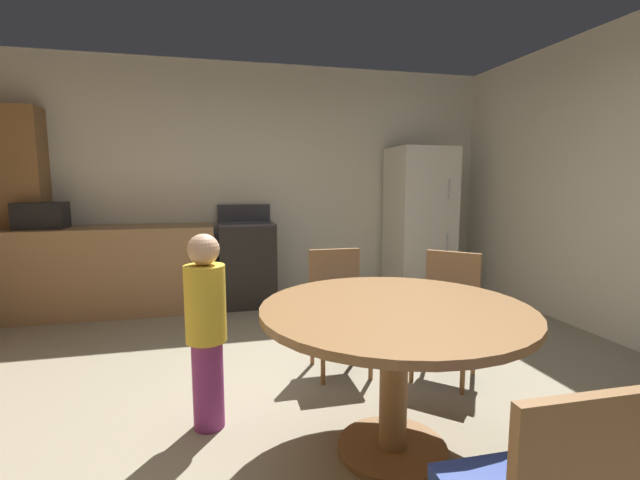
% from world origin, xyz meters
% --- Properties ---
extents(ground_plane, '(14.00, 14.00, 0.00)m').
position_xyz_m(ground_plane, '(0.00, 0.00, 0.00)').
color(ground_plane, gray).
extents(wall_back, '(5.85, 0.12, 2.70)m').
position_xyz_m(wall_back, '(0.00, 3.01, 1.35)').
color(wall_back, silver).
rests_on(wall_back, ground).
extents(kitchen_counter, '(2.08, 0.60, 0.90)m').
position_xyz_m(kitchen_counter, '(-1.58, 2.61, 0.45)').
color(kitchen_counter, '#9E754C').
rests_on(kitchen_counter, ground).
extents(pantry_column, '(0.44, 0.36, 2.10)m').
position_xyz_m(pantry_column, '(-2.40, 2.79, 1.05)').
color(pantry_column, olive).
rests_on(pantry_column, ground).
extents(oven_range, '(0.60, 0.60, 1.10)m').
position_xyz_m(oven_range, '(-0.19, 2.62, 0.47)').
color(oven_range, black).
rests_on(oven_range, ground).
extents(refrigerator, '(0.68, 0.68, 1.76)m').
position_xyz_m(refrigerator, '(1.86, 2.56, 0.88)').
color(refrigerator, silver).
rests_on(refrigerator, ground).
extents(microwave, '(0.44, 0.32, 0.26)m').
position_xyz_m(microwave, '(-2.19, 2.61, 1.03)').
color(microwave, black).
rests_on(microwave, kitchen_counter).
extents(dining_table, '(1.33, 1.33, 0.76)m').
position_xyz_m(dining_table, '(0.31, -0.32, 0.61)').
color(dining_table, olive).
rests_on(dining_table, ground).
extents(chair_north, '(0.40, 0.40, 0.87)m').
position_xyz_m(chair_north, '(0.32, 0.72, 0.50)').
color(chair_north, olive).
rests_on(chair_north, ground).
extents(chair_northeast, '(0.57, 0.57, 0.87)m').
position_xyz_m(chair_northeast, '(1.03, 0.43, 0.50)').
color(chair_northeast, olive).
rests_on(chair_northeast, ground).
extents(person_child, '(0.29, 0.29, 1.09)m').
position_xyz_m(person_child, '(-0.59, 0.14, 0.58)').
color(person_child, '#8C337A').
rests_on(person_child, ground).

